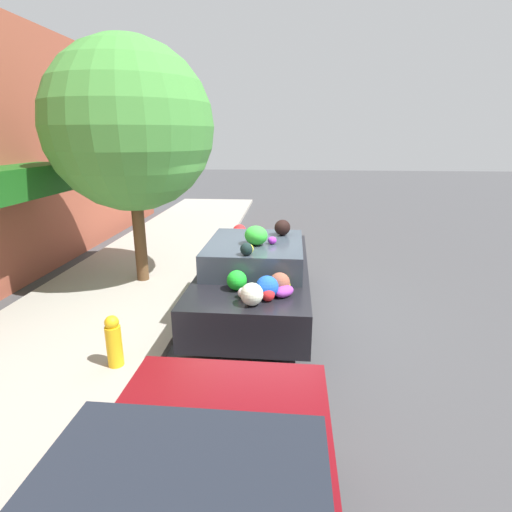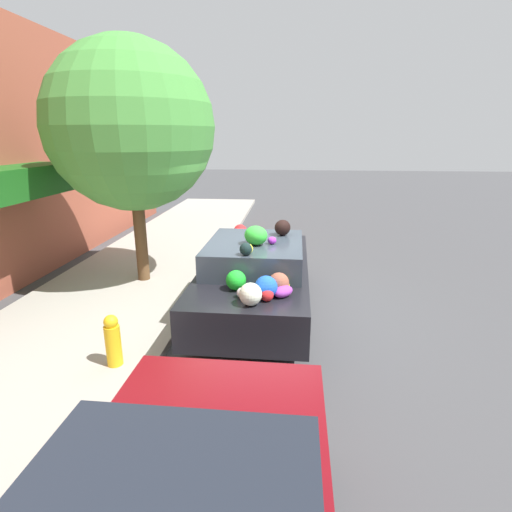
% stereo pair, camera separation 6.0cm
% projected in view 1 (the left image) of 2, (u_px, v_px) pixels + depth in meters
% --- Properties ---
extents(ground_plane, '(60.00, 60.00, 0.00)m').
position_uv_depth(ground_plane, '(253.00, 312.00, 7.05)').
color(ground_plane, '#424244').
extents(sidewalk_curb, '(24.00, 3.20, 0.12)m').
position_uv_depth(sidewalk_curb, '(105.00, 304.00, 7.25)').
color(sidewalk_curb, '#9E998E').
rests_on(sidewalk_curb, ground).
extents(street_tree, '(3.13, 3.13, 4.59)m').
position_uv_depth(street_tree, '(130.00, 127.00, 7.43)').
color(street_tree, brown).
rests_on(street_tree, sidewalk_curb).
extents(fire_hydrant, '(0.20, 0.20, 0.70)m').
position_uv_depth(fire_hydrant, '(114.00, 341.00, 5.11)').
color(fire_hydrant, gold).
rests_on(fire_hydrant, sidewalk_curb).
extents(art_car, '(4.08, 1.81, 1.63)m').
position_uv_depth(art_car, '(256.00, 274.00, 6.81)').
color(art_car, black).
rests_on(art_car, ground).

